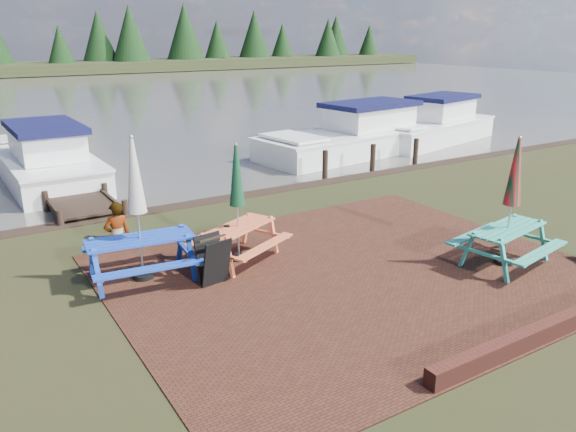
# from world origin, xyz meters

# --- Properties ---
(ground) EXTENTS (120.00, 120.00, 0.00)m
(ground) POSITION_xyz_m (0.00, 0.00, 0.00)
(ground) COLOR black
(ground) RESTS_ON ground
(paving) EXTENTS (9.00, 7.50, 0.02)m
(paving) POSITION_xyz_m (0.00, 1.00, 0.01)
(paving) COLOR #391B12
(paving) RESTS_ON ground
(water) EXTENTS (120.00, 60.00, 0.02)m
(water) POSITION_xyz_m (0.00, 37.00, 0.00)
(water) COLOR #413D37
(water) RESTS_ON ground
(picnic_table_teal) EXTENTS (2.14, 1.98, 2.61)m
(picnic_table_teal) POSITION_xyz_m (2.94, -0.31, 0.91)
(picnic_table_teal) COLOR teal
(picnic_table_teal) RESTS_ON ground
(picnic_table_red) EXTENTS (2.26, 2.17, 2.44)m
(picnic_table_red) POSITION_xyz_m (-1.57, 2.75, 0.85)
(picnic_table_red) COLOR #E3643A
(picnic_table_red) RESTS_ON ground
(picnic_table_blue) EXTENTS (2.16, 1.97, 2.75)m
(picnic_table_blue) POSITION_xyz_m (-3.57, 2.88, 0.96)
(picnic_table_blue) COLOR #173EB1
(picnic_table_blue) RESTS_ON ground
(chalkboard) EXTENTS (0.60, 0.63, 0.92)m
(chalkboard) POSITION_xyz_m (-2.50, 1.96, 0.48)
(chalkboard) COLOR black
(chalkboard) RESTS_ON ground
(jetty) EXTENTS (1.76, 9.08, 1.00)m
(jetty) POSITION_xyz_m (-3.50, 11.28, 0.11)
(jetty) COLOR black
(jetty) RESTS_ON ground
(boat_jetty) EXTENTS (2.75, 7.59, 2.18)m
(boat_jetty) POSITION_xyz_m (-3.67, 12.67, 0.45)
(boat_jetty) COLOR white
(boat_jetty) RESTS_ON ground
(boat_near) EXTENTS (8.55, 3.85, 2.24)m
(boat_near) POSITION_xyz_m (7.78, 10.67, 0.47)
(boat_near) COLOR white
(boat_near) RESTS_ON ground
(boat_far) EXTENTS (7.54, 4.13, 2.23)m
(boat_far) POSITION_xyz_m (12.38, 10.93, 0.47)
(boat_far) COLOR white
(boat_far) RESTS_ON ground
(person) EXTENTS (0.63, 0.42, 1.67)m
(person) POSITION_xyz_m (-3.35, 5.43, 0.84)
(person) COLOR gray
(person) RESTS_ON ground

